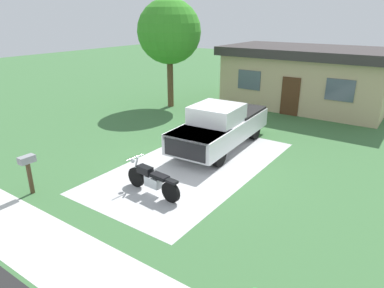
{
  "coord_description": "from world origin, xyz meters",
  "views": [
    {
      "loc": [
        6.62,
        -9.66,
        5.28
      ],
      "look_at": [
        -0.01,
        -0.14,
        0.9
      ],
      "focal_mm": 32.21,
      "sensor_mm": 36.0,
      "label": 1
    }
  ],
  "objects_px": {
    "shade_tree": "(169,32)",
    "neighbor_house": "(306,77)",
    "mailbox": "(28,165)",
    "motorcycle": "(152,180)",
    "pickup_truck": "(221,125)"
  },
  "relations": [
    {
      "from": "motorcycle",
      "to": "neighbor_house",
      "type": "xyz_separation_m",
      "value": [
        0.27,
        13.75,
        1.32
      ]
    },
    {
      "from": "mailbox",
      "to": "neighbor_house",
      "type": "xyz_separation_m",
      "value": [
        3.4,
        15.89,
        0.81
      ]
    },
    {
      "from": "shade_tree",
      "to": "neighbor_house",
      "type": "relative_size",
      "value": 0.64
    },
    {
      "from": "pickup_truck",
      "to": "mailbox",
      "type": "bearing_deg",
      "value": -111.96
    },
    {
      "from": "motorcycle",
      "to": "pickup_truck",
      "type": "bearing_deg",
      "value": 93.99
    },
    {
      "from": "shade_tree",
      "to": "neighbor_house",
      "type": "xyz_separation_m",
      "value": [
        6.64,
        4.72,
        -2.55
      ]
    },
    {
      "from": "pickup_truck",
      "to": "shade_tree",
      "type": "bearing_deg",
      "value": 144.95
    },
    {
      "from": "mailbox",
      "to": "motorcycle",
      "type": "bearing_deg",
      "value": 34.43
    },
    {
      "from": "pickup_truck",
      "to": "mailbox",
      "type": "height_order",
      "value": "pickup_truck"
    },
    {
      "from": "pickup_truck",
      "to": "neighbor_house",
      "type": "relative_size",
      "value": 0.6
    },
    {
      "from": "pickup_truck",
      "to": "shade_tree",
      "type": "distance_m",
      "value": 8.11
    },
    {
      "from": "motorcycle",
      "to": "mailbox",
      "type": "bearing_deg",
      "value": -145.57
    },
    {
      "from": "neighbor_house",
      "to": "pickup_truck",
      "type": "bearing_deg",
      "value": -93.85
    },
    {
      "from": "motorcycle",
      "to": "mailbox",
      "type": "relative_size",
      "value": 1.76
    },
    {
      "from": "motorcycle",
      "to": "neighbor_house",
      "type": "distance_m",
      "value": 13.81
    }
  ]
}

